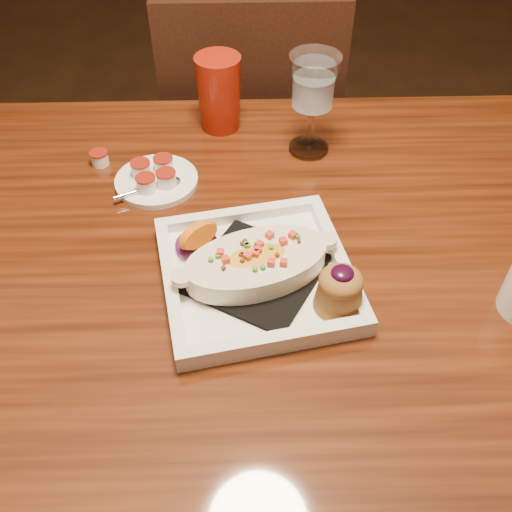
{
  "coord_description": "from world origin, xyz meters",
  "views": [
    {
      "loc": [
        -0.02,
        -0.61,
        1.37
      ],
      "look_at": [
        -0.01,
        -0.02,
        0.77
      ],
      "focal_mm": 40.0,
      "sensor_mm": 36.0,
      "label": 1
    }
  ],
  "objects_px": {
    "table": "(260,295)",
    "saucer": "(155,179)",
    "red_tumbler": "(219,93)",
    "chair_far": "(251,146)",
    "plate": "(264,270)",
    "goblet": "(313,87)"
  },
  "relations": [
    {
      "from": "table",
      "to": "saucer",
      "type": "relative_size",
      "value": 10.48
    },
    {
      "from": "red_tumbler",
      "to": "chair_far",
      "type": "bearing_deg",
      "value": 76.91
    },
    {
      "from": "chair_far",
      "to": "plate",
      "type": "xyz_separation_m",
      "value": [
        0.0,
        -0.69,
        0.27
      ]
    },
    {
      "from": "table",
      "to": "red_tumbler",
      "type": "xyz_separation_m",
      "value": [
        -0.06,
        0.35,
        0.17
      ]
    },
    {
      "from": "table",
      "to": "goblet",
      "type": "bearing_deg",
      "value": 69.73
    },
    {
      "from": "table",
      "to": "red_tumbler",
      "type": "bearing_deg",
      "value": 100.41
    },
    {
      "from": "chair_far",
      "to": "red_tumbler",
      "type": "distance_m",
      "value": 0.42
    },
    {
      "from": "chair_far",
      "to": "red_tumbler",
      "type": "relative_size",
      "value": 6.53
    },
    {
      "from": "plate",
      "to": "red_tumbler",
      "type": "distance_m",
      "value": 0.42
    },
    {
      "from": "table",
      "to": "goblet",
      "type": "distance_m",
      "value": 0.36
    },
    {
      "from": "chair_far",
      "to": "goblet",
      "type": "relative_size",
      "value": 5.06
    },
    {
      "from": "chair_far",
      "to": "saucer",
      "type": "relative_size",
      "value": 6.5
    },
    {
      "from": "plate",
      "to": "red_tumbler",
      "type": "relative_size",
      "value": 2.18
    },
    {
      "from": "table",
      "to": "goblet",
      "type": "height_order",
      "value": "goblet"
    },
    {
      "from": "plate",
      "to": "goblet",
      "type": "xyz_separation_m",
      "value": [
        0.1,
        0.33,
        0.1
      ]
    },
    {
      "from": "table",
      "to": "saucer",
      "type": "xyz_separation_m",
      "value": [
        -0.17,
        0.17,
        0.11
      ]
    },
    {
      "from": "chair_far",
      "to": "plate",
      "type": "relative_size",
      "value": 2.99
    },
    {
      "from": "chair_far",
      "to": "saucer",
      "type": "xyz_separation_m",
      "value": [
        -0.17,
        -0.46,
        0.25
      ]
    },
    {
      "from": "plate",
      "to": "goblet",
      "type": "bearing_deg",
      "value": 62.89
    },
    {
      "from": "goblet",
      "to": "plate",
      "type": "bearing_deg",
      "value": -106.19
    },
    {
      "from": "goblet",
      "to": "saucer",
      "type": "distance_m",
      "value": 0.31
    },
    {
      "from": "red_tumbler",
      "to": "saucer",
      "type": "bearing_deg",
      "value": -121.83
    }
  ]
}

